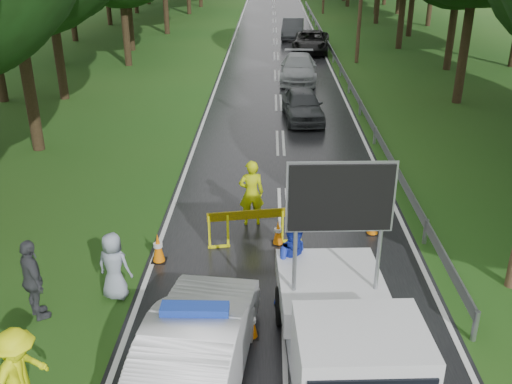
{
  "coord_description": "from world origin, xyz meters",
  "views": [
    {
      "loc": [
        -0.48,
        -9.4,
        7.45
      ],
      "look_at": [
        -0.79,
        4.34,
        1.3
      ],
      "focal_mm": 40.0,
      "sensor_mm": 36.0,
      "label": 1
    }
  ],
  "objects_px": {
    "police_sedan": "(197,349)",
    "civilian": "(296,265)",
    "work_truck": "(345,337)",
    "barrier": "(255,219)",
    "officer": "(251,193)",
    "queue_car_second": "(298,68)",
    "queue_car_third": "(311,42)",
    "queue_car_fourth": "(293,29)",
    "queue_car_first": "(303,105)"
  },
  "relations": [
    {
      "from": "officer",
      "to": "civilian",
      "type": "height_order",
      "value": "civilian"
    },
    {
      "from": "queue_car_first",
      "to": "queue_car_second",
      "type": "relative_size",
      "value": 0.82
    },
    {
      "from": "barrier",
      "to": "queue_car_second",
      "type": "bearing_deg",
      "value": 73.51
    },
    {
      "from": "barrier",
      "to": "queue_car_second",
      "type": "xyz_separation_m",
      "value": [
        1.98,
        19.01,
        -0.07
      ]
    },
    {
      "from": "queue_car_second",
      "to": "queue_car_fourth",
      "type": "distance_m",
      "value": 14.77
    },
    {
      "from": "queue_car_second",
      "to": "queue_car_first",
      "type": "bearing_deg",
      "value": -88.26
    },
    {
      "from": "officer",
      "to": "queue_car_third",
      "type": "distance_m",
      "value": 26.79
    },
    {
      "from": "civilian",
      "to": "work_truck",
      "type": "bearing_deg",
      "value": -82.9
    },
    {
      "from": "officer",
      "to": "queue_car_third",
      "type": "height_order",
      "value": "officer"
    },
    {
      "from": "police_sedan",
      "to": "civilian",
      "type": "bearing_deg",
      "value": -119.71
    },
    {
      "from": "queue_car_second",
      "to": "queue_car_fourth",
      "type": "relative_size",
      "value": 1.05
    },
    {
      "from": "barrier",
      "to": "officer",
      "type": "distance_m",
      "value": 1.23
    },
    {
      "from": "police_sedan",
      "to": "queue_car_fourth",
      "type": "bearing_deg",
      "value": -88.4
    },
    {
      "from": "work_truck",
      "to": "officer",
      "type": "bearing_deg",
      "value": 103.21
    },
    {
      "from": "officer",
      "to": "queue_car_second",
      "type": "height_order",
      "value": "officer"
    },
    {
      "from": "officer",
      "to": "police_sedan",
      "type": "bearing_deg",
      "value": 74.7
    },
    {
      "from": "work_truck",
      "to": "queue_car_third",
      "type": "height_order",
      "value": "work_truck"
    },
    {
      "from": "barrier",
      "to": "queue_car_third",
      "type": "distance_m",
      "value": 27.97
    },
    {
      "from": "queue_car_second",
      "to": "queue_car_third",
      "type": "bearing_deg",
      "value": 84.56
    },
    {
      "from": "barrier",
      "to": "queue_car_second",
      "type": "height_order",
      "value": "queue_car_second"
    },
    {
      "from": "work_truck",
      "to": "officer",
      "type": "distance_m",
      "value": 6.55
    },
    {
      "from": "police_sedan",
      "to": "queue_car_second",
      "type": "relative_size",
      "value": 0.99
    },
    {
      "from": "queue_car_fourth",
      "to": "civilian",
      "type": "bearing_deg",
      "value": -87.66
    },
    {
      "from": "work_truck",
      "to": "queue_car_third",
      "type": "distance_m",
      "value": 32.89
    },
    {
      "from": "civilian",
      "to": "queue_car_second",
      "type": "xyz_separation_m",
      "value": [
        1.04,
        21.61,
        -0.26
      ]
    },
    {
      "from": "barrier",
      "to": "queue_car_fourth",
      "type": "distance_m",
      "value": 33.85
    },
    {
      "from": "queue_car_first",
      "to": "queue_car_fourth",
      "type": "distance_m",
      "value": 22.36
    },
    {
      "from": "barrier",
      "to": "officer",
      "type": "height_order",
      "value": "officer"
    },
    {
      "from": "queue_car_third",
      "to": "queue_car_fourth",
      "type": "relative_size",
      "value": 1.13
    },
    {
      "from": "officer",
      "to": "queue_car_third",
      "type": "relative_size",
      "value": 0.36
    },
    {
      "from": "queue_car_first",
      "to": "queue_car_second",
      "type": "distance_m",
      "value": 7.59
    },
    {
      "from": "police_sedan",
      "to": "civilian",
      "type": "height_order",
      "value": "civilian"
    },
    {
      "from": "queue_car_third",
      "to": "queue_car_fourth",
      "type": "height_order",
      "value": "queue_car_fourth"
    },
    {
      "from": "barrier",
      "to": "civilian",
      "type": "height_order",
      "value": "civilian"
    },
    {
      "from": "police_sedan",
      "to": "civilian",
      "type": "xyz_separation_m",
      "value": [
        1.85,
        2.56,
        0.19
      ]
    },
    {
      "from": "barrier",
      "to": "civilian",
      "type": "distance_m",
      "value": 2.77
    },
    {
      "from": "queue_car_fourth",
      "to": "queue_car_first",
      "type": "bearing_deg",
      "value": -86.64
    },
    {
      "from": "queue_car_third",
      "to": "queue_car_fourth",
      "type": "distance_m",
      "value": 6.09
    },
    {
      "from": "barrier",
      "to": "work_truck",
      "type": "bearing_deg",
      "value": -82.02
    },
    {
      "from": "barrier",
      "to": "queue_car_first",
      "type": "xyz_separation_m",
      "value": [
        1.82,
        11.42,
        -0.1
      ]
    },
    {
      "from": "work_truck",
      "to": "barrier",
      "type": "height_order",
      "value": "work_truck"
    },
    {
      "from": "police_sedan",
      "to": "queue_car_second",
      "type": "distance_m",
      "value": 24.34
    },
    {
      "from": "queue_car_first",
      "to": "queue_car_third",
      "type": "height_order",
      "value": "queue_car_third"
    },
    {
      "from": "barrier",
      "to": "queue_car_third",
      "type": "bearing_deg",
      "value": 72.75
    },
    {
      "from": "work_truck",
      "to": "civilian",
      "type": "bearing_deg",
      "value": 104.03
    },
    {
      "from": "queue_car_third",
      "to": "barrier",
      "type": "bearing_deg",
      "value": -90.3
    },
    {
      "from": "civilian",
      "to": "officer",
      "type": "bearing_deg",
      "value": 95.74
    },
    {
      "from": "officer",
      "to": "queue_car_fourth",
      "type": "distance_m",
      "value": 32.65
    },
    {
      "from": "officer",
      "to": "queue_car_fourth",
      "type": "bearing_deg",
      "value": -102.47
    },
    {
      "from": "police_sedan",
      "to": "work_truck",
      "type": "height_order",
      "value": "work_truck"
    }
  ]
}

